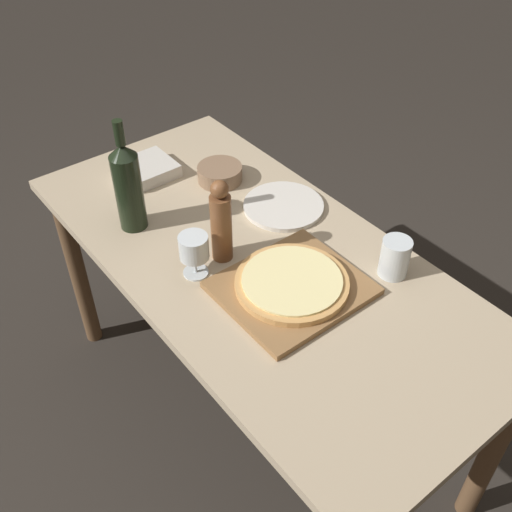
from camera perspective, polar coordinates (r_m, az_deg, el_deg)
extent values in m
plane|color=#2D2823|center=(2.21, 0.06, -14.55)|extent=(12.00, 12.00, 0.00)
cube|color=tan|center=(1.66, 0.07, -0.35)|extent=(0.71, 1.48, 0.03)
cylinder|color=brown|center=(1.84, 21.73, -16.49)|extent=(0.06, 0.06, 0.71)
cylinder|color=brown|center=(2.27, -16.64, -1.38)|extent=(0.06, 0.06, 0.71)
cylinder|color=brown|center=(2.46, -4.39, 4.30)|extent=(0.06, 0.06, 0.71)
cube|color=olive|center=(1.55, 3.41, -3.06)|extent=(0.36, 0.31, 0.02)
cylinder|color=tan|center=(1.54, 3.43, -2.58)|extent=(0.29, 0.29, 0.02)
cylinder|color=beige|center=(1.53, 3.45, -2.25)|extent=(0.26, 0.26, 0.01)
cylinder|color=black|center=(1.72, -11.99, 5.95)|extent=(0.08, 0.08, 0.23)
cone|color=black|center=(1.65, -12.64, 9.77)|extent=(0.08, 0.08, 0.04)
cylinder|color=black|center=(1.63, -12.92, 11.36)|extent=(0.03, 0.03, 0.07)
cylinder|color=brown|center=(1.59, -3.32, 2.68)|extent=(0.06, 0.06, 0.20)
sphere|color=brown|center=(1.51, -3.50, 6.36)|extent=(0.05, 0.05, 0.05)
cylinder|color=silver|center=(1.61, -5.74, -1.55)|extent=(0.07, 0.07, 0.00)
cylinder|color=silver|center=(1.59, -5.81, -0.79)|extent=(0.01, 0.01, 0.05)
cylinder|color=silver|center=(1.55, -5.96, 0.85)|extent=(0.08, 0.08, 0.07)
cylinder|color=#84664C|center=(1.94, -3.46, 7.85)|extent=(0.14, 0.14, 0.05)
cylinder|color=silver|center=(1.61, 13.08, -0.14)|extent=(0.08, 0.08, 0.11)
cylinder|color=silver|center=(1.82, 2.64, 4.79)|extent=(0.24, 0.24, 0.01)
cube|color=beige|center=(1.99, -10.28, 8.14)|extent=(0.16, 0.16, 0.04)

